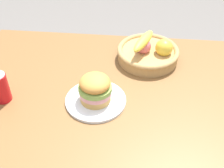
{
  "coord_description": "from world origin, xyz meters",
  "views": [
    {
      "loc": [
        0.05,
        -0.92,
        1.58
      ],
      "look_at": [
        -0.04,
        -0.02,
        0.81
      ],
      "focal_mm": 47.72,
      "sensor_mm": 36.0,
      "label": 1
    }
  ],
  "objects_px": {
    "sandwich": "(95,88)",
    "fruit_basket": "(149,52)",
    "plate": "(96,100)",
    "soda_can": "(0,87)"
  },
  "relations": [
    {
      "from": "plate",
      "to": "sandwich",
      "type": "xyz_separation_m",
      "value": [
        -0.0,
        -0.0,
        0.06
      ]
    },
    {
      "from": "sandwich",
      "to": "fruit_basket",
      "type": "distance_m",
      "value": 0.37
    },
    {
      "from": "sandwich",
      "to": "soda_can",
      "type": "distance_m",
      "value": 0.37
    },
    {
      "from": "plate",
      "to": "soda_can",
      "type": "xyz_separation_m",
      "value": [
        -0.37,
        -0.02,
        0.06
      ]
    },
    {
      "from": "fruit_basket",
      "to": "sandwich",
      "type": "bearing_deg",
      "value": -123.72
    },
    {
      "from": "soda_can",
      "to": "plate",
      "type": "bearing_deg",
      "value": 3.54
    },
    {
      "from": "soda_can",
      "to": "sandwich",
      "type": "bearing_deg",
      "value": 3.54
    },
    {
      "from": "soda_can",
      "to": "fruit_basket",
      "type": "bearing_deg",
      "value": 29.87
    },
    {
      "from": "plate",
      "to": "fruit_basket",
      "type": "height_order",
      "value": "fruit_basket"
    },
    {
      "from": "fruit_basket",
      "to": "plate",
      "type": "bearing_deg",
      "value": -123.72
    }
  ]
}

